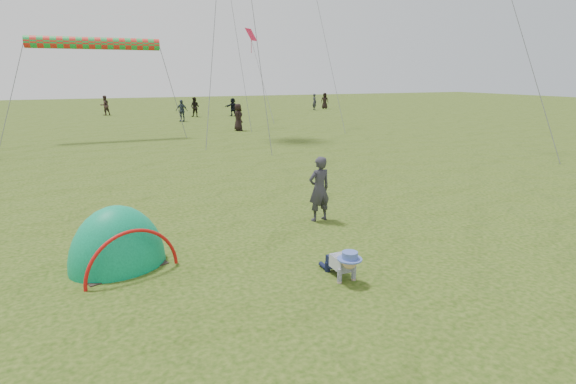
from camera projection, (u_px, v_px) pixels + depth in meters
name	position (u px, v px, depth m)	size (l,w,h in m)	color
ground	(286.00, 273.00, 8.26)	(140.00, 140.00, 0.00)	#1C3808
crawling_toddler	(343.00, 263.00, 7.98)	(0.55, 0.78, 0.60)	black
popup_tent	(119.00, 265.00, 8.61)	(1.81, 1.49, 2.35)	#087445
standing_adult	(319.00, 189.00, 11.05)	(0.59, 0.39, 1.63)	#2F2D38
crowd_person_1	(105.00, 105.00, 40.35)	(0.85, 0.66, 1.76)	#3D2A28
crowd_person_2	(182.00, 111.00, 34.96)	(0.98, 0.41, 1.67)	#303B48
crowd_person_4	(238.00, 117.00, 29.19)	(0.85, 0.55, 1.74)	black
crowd_person_5	(233.00, 107.00, 39.74)	(1.46, 0.47, 1.58)	black
crowd_person_6	(314.00, 102.00, 46.35)	(0.61, 0.40, 1.66)	#2B2B36
crowd_person_7	(195.00, 107.00, 38.82)	(0.82, 0.64, 1.68)	black
crowd_person_10	(325.00, 101.00, 48.13)	(0.83, 0.54, 1.69)	black
rainbow_tube_kite	(95.00, 43.00, 24.34)	(0.64, 0.64, 6.77)	red
diamond_kite_0	(251.00, 35.00, 36.05)	(1.13, 1.13, 0.00)	red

